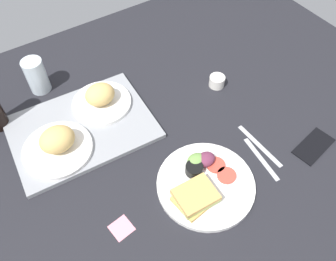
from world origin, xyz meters
TOP-DOWN VIEW (x-y plane):
  - ground_plane at (0.00, 0.00)cm, footprint 190.00×150.00cm
  - serving_tray at (-19.73, 21.49)cm, footprint 47.01×35.79cm
  - bread_plate_near at (-29.21, 16.55)cm, footprint 21.42×21.42cm
  - bread_plate_far at (-9.72, 26.55)cm, footprint 20.01×20.01cm
  - plate_with_salad at (1.03, -17.13)cm, footprint 28.57×28.57cm
  - drinking_glass at (-24.32, 46.87)cm, footprint 7.14×7.14cm
  - espresso_cup at (30.08, 13.55)cm, footprint 5.60×5.60cm
  - fork at (21.69, -19.54)cm, footprint 3.44×17.04cm
  - knife at (24.69, -15.54)cm, footprint 1.79×19.02cm
  - cell_phone at (38.96, -25.06)cm, footprint 15.44×9.61cm
  - sticky_note at (-25.02, -15.47)cm, footprint 6.26×6.26cm

SIDE VIEW (x-z plane):
  - ground_plane at x=0.00cm, z-range -3.00..0.00cm
  - sticky_note at x=-25.02cm, z-range 0.00..0.12cm
  - fork at x=21.69cm, z-range 0.00..0.50cm
  - knife at x=24.69cm, z-range 0.00..0.50cm
  - cell_phone at x=38.96cm, z-range 0.00..0.80cm
  - serving_tray at x=-19.73cm, z-range 0.00..1.60cm
  - plate_with_salad at x=1.03cm, z-range -1.00..4.40cm
  - espresso_cup at x=30.08cm, z-range 0.00..4.00cm
  - bread_plate_far at x=-9.72cm, z-range 0.30..8.55cm
  - bread_plate_near at x=-29.21cm, z-range 0.25..8.94cm
  - drinking_glass at x=-24.32cm, z-range 0.00..12.82cm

